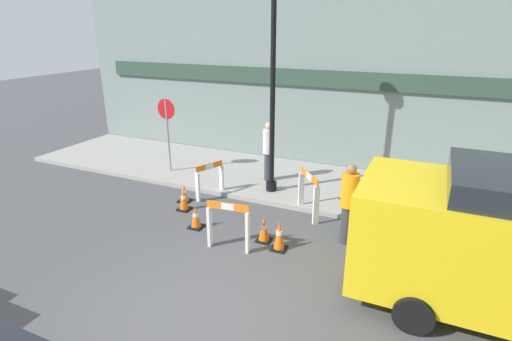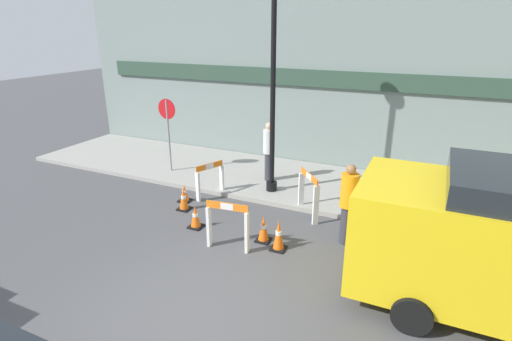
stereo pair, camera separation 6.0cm
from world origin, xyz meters
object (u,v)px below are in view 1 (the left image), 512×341
object	(u,v)px
streetlamp_post	(273,57)
person_worker	(349,202)
stop_sign	(167,123)
person_pedestrian	(269,150)

from	to	relation	value
streetlamp_post	person_worker	bearing A→B (deg)	-35.59
streetlamp_post	stop_sign	world-z (taller)	streetlamp_post
stop_sign	person_pedestrian	distance (m)	3.13
streetlamp_post	person_pedestrian	world-z (taller)	streetlamp_post
streetlamp_post	person_worker	distance (m)	3.97
streetlamp_post	person_worker	xyz separation A→B (m)	(2.40, -1.72, -2.66)
streetlamp_post	person_pedestrian	size ratio (longest dim) A/B	3.22
person_pedestrian	person_worker	bearing A→B (deg)	118.37
streetlamp_post	stop_sign	size ratio (longest dim) A/B	2.47
streetlamp_post	person_worker	size ratio (longest dim) A/B	3.12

